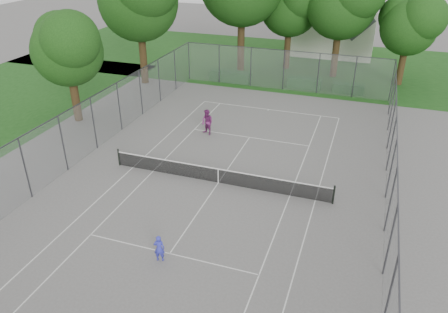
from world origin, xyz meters
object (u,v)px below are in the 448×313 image
(house, at_px, (337,13))
(girl_player, at_px, (159,248))
(tennis_net, at_px, (218,175))
(woman_player, at_px, (207,122))

(house, distance_m, girl_player, 38.68)
(tennis_net, height_order, girl_player, girl_player)
(house, height_order, girl_player, house)
(tennis_net, distance_m, house, 31.83)
(house, xyz_separation_m, girl_player, (-2.88, -38.40, -3.71))
(house, bearing_deg, tennis_net, -94.84)
(tennis_net, bearing_deg, girl_player, -91.78)
(tennis_net, bearing_deg, house, 85.16)
(tennis_net, relative_size, woman_player, 7.14)
(girl_player, bearing_deg, woman_player, -94.23)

